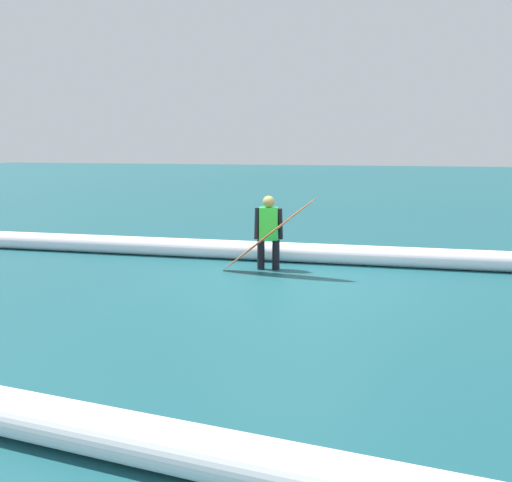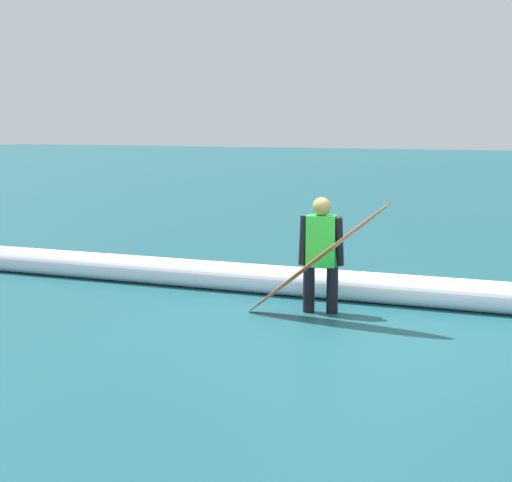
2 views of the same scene
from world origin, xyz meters
TOP-DOWN VIEW (x-y plane):
  - ground_plane at (0.00, 0.00)m, footprint 129.00×129.00m
  - surfer at (0.70, -0.74)m, footprint 0.51×0.27m
  - surfboard at (0.61, -0.36)m, footprint 1.78×0.35m
  - wave_crest_foreground at (-0.79, -1.59)m, footprint 20.04×1.95m

SIDE VIEW (x-z plane):
  - ground_plane at x=0.00m, z-range 0.00..0.00m
  - wave_crest_foreground at x=-0.79m, z-range 0.00..0.38m
  - surfboard at x=0.61m, z-range -0.01..1.43m
  - surfer at x=0.70m, z-range 0.07..1.45m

